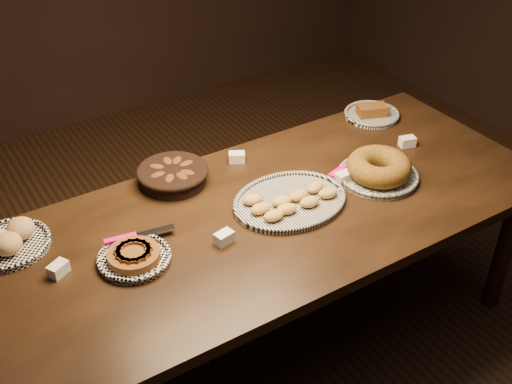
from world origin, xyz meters
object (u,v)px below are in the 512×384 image
apple_tart_plate (134,256)px  bundt_cake_plate (379,169)px  buffet_table (266,226)px  madeleine_platter (290,201)px

apple_tart_plate → bundt_cake_plate: bundt_cake_plate is taller
buffet_table → bundt_cake_plate: 0.55m
buffet_table → madeleine_platter: madeleine_platter is taller
madeleine_platter → bundt_cake_plate: (0.43, -0.04, 0.03)m
apple_tart_plate → madeleine_platter: size_ratio=0.70×
apple_tart_plate → bundt_cake_plate: (1.09, -0.06, 0.02)m
apple_tart_plate → bundt_cake_plate: size_ratio=0.91×
apple_tart_plate → madeleine_platter: same height
buffet_table → madeleine_platter: bearing=-6.7°
apple_tart_plate → madeleine_platter: 0.66m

